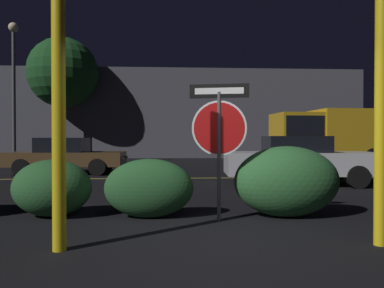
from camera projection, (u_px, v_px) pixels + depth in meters
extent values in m
plane|color=black|center=(222.00, 247.00, 4.51)|extent=(260.00, 260.00, 0.00)
cube|color=gold|center=(189.00, 178.00, 12.29)|extent=(35.20, 0.12, 0.01)
cylinder|color=#4C4C51|center=(219.00, 157.00, 5.91)|extent=(0.06, 0.06, 2.04)
cylinder|color=white|center=(219.00, 128.00, 5.90)|extent=(0.86, 0.20, 0.87)
cylinder|color=#B71414|center=(219.00, 128.00, 5.90)|extent=(0.80, 0.19, 0.81)
cube|color=black|center=(219.00, 91.00, 5.89)|extent=(0.92, 0.22, 0.22)
cube|color=white|center=(219.00, 91.00, 5.89)|extent=(0.76, 0.20, 0.10)
cylinder|color=yellow|center=(59.00, 100.00, 4.33)|extent=(0.16, 0.16, 3.50)
cylinder|color=yellow|center=(381.00, 105.00, 4.55)|extent=(0.15, 0.15, 3.42)
ellipsoid|color=#285B2D|center=(52.00, 188.00, 6.26)|extent=(1.31, 1.00, 0.96)
ellipsoid|color=#285B2D|center=(149.00, 188.00, 6.16)|extent=(1.47, 0.70, 0.97)
ellipsoid|color=#2D6633|center=(287.00, 181.00, 6.24)|extent=(1.77, 1.00, 1.18)
cube|color=brown|center=(66.00, 159.00, 13.90)|extent=(4.23, 1.83, 0.51)
cube|color=black|center=(63.00, 145.00, 13.88)|extent=(1.70, 1.55, 0.53)
cylinder|color=black|center=(106.00, 164.00, 14.82)|extent=(0.60, 0.21, 0.60)
cylinder|color=black|center=(97.00, 167.00, 13.11)|extent=(0.60, 0.21, 0.60)
cylinder|color=black|center=(39.00, 164.00, 14.69)|extent=(0.60, 0.21, 0.60)
cylinder|color=black|center=(21.00, 167.00, 12.98)|extent=(0.60, 0.21, 0.60)
sphere|color=#F4EFCC|center=(126.00, 157.00, 14.55)|extent=(0.14, 0.14, 0.14)
sphere|color=#F4EFCC|center=(122.00, 159.00, 13.44)|extent=(0.14, 0.14, 0.14)
cube|color=silver|center=(300.00, 163.00, 10.57)|extent=(4.28, 1.95, 0.62)
cube|color=black|center=(295.00, 144.00, 10.57)|extent=(1.76, 1.55, 0.45)
cylinder|color=black|center=(335.00, 172.00, 11.37)|extent=(0.61, 0.24, 0.60)
cylinder|color=black|center=(358.00, 177.00, 9.76)|extent=(0.61, 0.24, 0.60)
cylinder|color=black|center=(250.00, 171.00, 11.39)|extent=(0.61, 0.24, 0.60)
cylinder|color=black|center=(259.00, 177.00, 9.79)|extent=(0.61, 0.24, 0.60)
sphere|color=#F4EFCC|center=(366.00, 161.00, 11.07)|extent=(0.14, 0.14, 0.14)
sphere|color=#F4EFCC|center=(384.00, 163.00, 10.04)|extent=(0.14, 0.14, 0.14)
sphere|color=#F4EFCC|center=(380.00, 156.00, 15.35)|extent=(0.14, 0.14, 0.14)
cube|color=gold|center=(296.00, 135.00, 18.81)|extent=(2.21, 2.39, 2.17)
cube|color=black|center=(296.00, 126.00, 18.81)|extent=(2.00, 2.43, 0.95)
cube|color=gold|center=(348.00, 133.00, 19.11)|extent=(3.54, 2.60, 2.36)
cylinder|color=black|center=(306.00, 157.00, 17.67)|extent=(0.85, 0.32, 0.84)
cylinder|color=black|center=(288.00, 155.00, 20.00)|extent=(0.85, 0.32, 0.84)
cylinder|color=black|center=(372.00, 157.00, 18.03)|extent=(0.85, 0.32, 0.84)
cylinder|color=black|center=(347.00, 155.00, 20.35)|extent=(0.85, 0.32, 0.84)
cylinder|color=#4C4C51|center=(14.00, 100.00, 17.32)|extent=(0.16, 0.16, 6.23)
sphere|color=#F9E5B2|center=(13.00, 27.00, 17.27)|extent=(0.44, 0.44, 0.44)
cylinder|color=#422D1E|center=(63.00, 128.00, 23.49)|extent=(0.32, 0.32, 3.87)
sphere|color=#19471E|center=(63.00, 73.00, 23.43)|extent=(4.37, 4.37, 4.37)
cube|color=#4C4C56|center=(182.00, 115.00, 26.70)|extent=(24.65, 3.71, 6.02)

